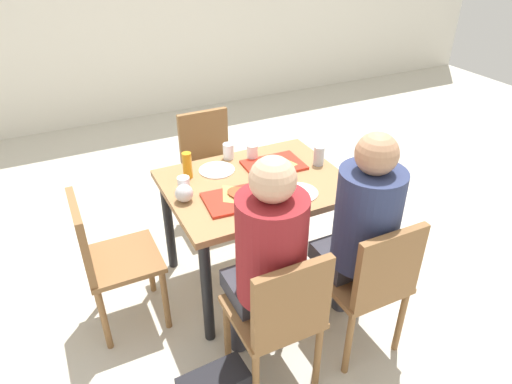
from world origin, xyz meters
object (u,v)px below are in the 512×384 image
chair_near_right (372,280)px  pizza_slice_a (238,194)px  person_in_red (267,255)px  plastic_cup_a (228,151)px  plastic_cup_b (290,202)px  chair_left_end (105,255)px  paper_plate_center (217,170)px  chair_near_left (281,314)px  tray_red_near (237,199)px  foil_bundle (184,193)px  person_in_brown_jacket (361,226)px  pizza_slice_b (279,163)px  plastic_cup_c (184,185)px  condiment_bottle (187,165)px  plastic_cup_d (252,152)px  tray_red_far (274,165)px  soda_can (319,156)px  main_table (256,196)px  paper_plate_near_edge (299,193)px  chair_far_side (209,160)px

chair_near_right → pizza_slice_a: size_ratio=3.64×
chair_near_right → person_in_red: person_in_red is taller
plastic_cup_a → plastic_cup_b: 0.70m
chair_left_end → paper_plate_center: (0.75, 0.23, 0.23)m
paper_plate_center → pizza_slice_a: size_ratio=0.93×
person_in_red → chair_near_left: bearing=-90.0°
person_in_red → tray_red_near: bearing=81.2°
tray_red_near → foil_bundle: bearing=154.9°
tray_red_near → paper_plate_center: tray_red_near is taller
person_in_brown_jacket → pizza_slice_b: bearing=94.1°
tray_red_near → plastic_cup_c: (-0.24, 0.21, 0.04)m
person_in_red → plastic_cup_c: bearing=102.4°
person_in_red → paper_plate_center: 0.89m
foil_bundle → plastic_cup_b: bearing=-34.8°
condiment_bottle → person_in_red: bearing=-84.9°
chair_left_end → plastic_cup_d: 1.09m
chair_near_right → tray_red_far: chair_near_right is taller
chair_near_left → plastic_cup_c: 0.91m
chair_left_end → person_in_red: person_in_red is taller
plastic_cup_b → person_in_brown_jacket: bearing=-52.2°
paper_plate_center → plastic_cup_c: bearing=-148.0°
chair_left_end → tray_red_far: size_ratio=2.38×
chair_near_right → soda_can: (0.18, 0.81, 0.29)m
main_table → condiment_bottle: size_ratio=6.57×
plastic_cup_d → tray_red_far: bearing=-61.3°
chair_near_left → foil_bundle: chair_near_left is taller
chair_near_right → tray_red_near: (-0.45, 0.65, 0.24)m
chair_near_right → main_table: bearing=108.3°
tray_red_near → plastic_cup_a: size_ratio=3.60×
pizza_slice_b → plastic_cup_b: size_ratio=2.29×
chair_near_right → tray_red_far: 0.95m
paper_plate_center → pizza_slice_b: pizza_slice_b is taller
chair_near_left → chair_near_right: size_ratio=1.00×
plastic_cup_b → person_in_red: bearing=-133.5°
person_in_brown_jacket → foil_bundle: person_in_brown_jacket is taller
main_table → chair_near_right: chair_near_right is taller
tray_red_near → paper_plate_center: bearing=85.9°
chair_near_right → plastic_cup_d: chair_near_right is taller
person_in_red → tray_red_far: 0.90m
paper_plate_center → paper_plate_near_edge: same height
paper_plate_center → foil_bundle: bearing=-139.5°
chair_near_right → person_in_brown_jacket: (0.00, 0.14, 0.25)m
person_in_red → paper_plate_near_edge: bearing=45.5°
plastic_cup_b → chair_far_side: bearing=91.3°
plastic_cup_d → condiment_bottle: bearing=-174.7°
condiment_bottle → pizza_slice_a: bearing=-63.1°
chair_near_right → plastic_cup_c: bearing=128.6°
chair_far_side → soda_can: (0.45, -0.77, 0.29)m
chair_near_left → pizza_slice_a: (0.10, 0.68, 0.25)m
pizza_slice_a → plastic_cup_a: 0.49m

